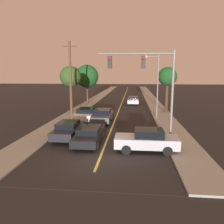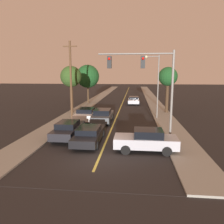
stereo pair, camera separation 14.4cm
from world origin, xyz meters
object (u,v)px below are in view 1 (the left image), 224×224
object	(u,v)px
car_far_oncoming	(133,100)
car_crossing_right	(147,140)
car_outer_lane_second	(86,114)
car_near_lane_front	(90,134)
tree_right_near	(167,77)
traffic_signal_mast	(149,77)
car_near_lane_second	(103,115)
streetlamp_right	(155,78)
car_outer_lane_front	(69,129)
tree_left_near	(87,76)
utility_pole_left	(71,79)
tree_left_far	(71,77)

from	to	relation	value
car_far_oncoming	car_crossing_right	distance (m)	24.14
car_outer_lane_second	car_crossing_right	distance (m)	11.51
car_near_lane_front	tree_right_near	bearing A→B (deg)	60.22
traffic_signal_mast	car_near_lane_front	bearing A→B (deg)	-175.97
car_near_lane_second	streetlamp_right	bearing A→B (deg)	24.44
tree_right_near	car_far_oncoming	bearing A→B (deg)	117.21
car_near_lane_second	car_near_lane_front	bearing A→B (deg)	-90.00
car_outer_lane_front	tree_right_near	xyz separation A→B (m)	(9.91, 12.73, 4.10)
car_near_lane_front	streetlamp_right	xyz separation A→B (m)	(5.83, 9.94, 4.12)
tree_left_near	car_crossing_right	bearing A→B (deg)	-68.94
car_outer_lane_front	traffic_signal_mast	distance (m)	7.90
car_far_oncoming	traffic_signal_mast	world-z (taller)	traffic_signal_mast
utility_pole_left	tree_right_near	bearing A→B (deg)	23.65
car_far_oncoming	car_crossing_right	xyz separation A→B (m)	(1.00, -24.11, 0.11)
car_outer_lane_front	utility_pole_left	bearing A→B (deg)	103.98
traffic_signal_mast	utility_pole_left	xyz separation A→B (m)	(-8.44, 8.30, -0.36)
car_near_lane_front	car_crossing_right	distance (m)	4.61
car_outer_lane_front	car_crossing_right	bearing A→B (deg)	-21.85
car_outer_lane_front	car_outer_lane_second	size ratio (longest dim) A/B	0.94
car_outer_lane_front	tree_left_far	world-z (taller)	tree_left_far
tree_right_near	car_outer_lane_second	bearing A→B (deg)	-150.09
streetlamp_right	tree_left_far	xyz separation A→B (m)	(-10.85, 2.49, 0.10)
traffic_signal_mast	tree_right_near	distance (m)	13.87
car_crossing_right	traffic_signal_mast	world-z (taller)	traffic_signal_mast
utility_pole_left	tree_left_near	bearing A→B (deg)	94.16
car_near_lane_front	car_crossing_right	xyz separation A→B (m)	(4.35, -1.50, 0.12)
car_near_lane_second	tree_left_far	world-z (taller)	tree_left_far
traffic_signal_mast	utility_pole_left	bearing A→B (deg)	135.49
car_crossing_right	streetlamp_right	size ratio (longest dim) A/B	0.60
car_near_lane_front	car_outer_lane_second	bearing A→B (deg)	104.02
car_near_lane_front	car_near_lane_second	bearing A→B (deg)	90.00
utility_pole_left	tree_right_near	distance (m)	12.87
car_crossing_right	tree_right_near	bearing A→B (deg)	-13.02
tree_left_far	tree_right_near	size ratio (longest dim) A/B	1.02
car_crossing_right	tree_left_near	world-z (taller)	tree_left_near
car_outer_lane_front	car_far_oncoming	bearing A→B (deg)	76.02
tree_right_near	car_near_lane_front	bearing A→B (deg)	-119.78
car_near_lane_front	car_near_lane_second	distance (m)	7.29
car_far_oncoming	tree_left_near	bearing A→B (deg)	0.35
car_outer_lane_front	car_crossing_right	size ratio (longest dim) A/B	1.10
car_outer_lane_front	tree_left_near	distance (m)	22.09
car_near_lane_second	utility_pole_left	distance (m)	5.71
car_outer_lane_front	car_crossing_right	xyz separation A→B (m)	(6.37, -2.55, 0.04)
car_near_lane_front	tree_left_near	size ratio (longest dim) A/B	0.76
traffic_signal_mast	utility_pole_left	distance (m)	11.85
traffic_signal_mast	car_outer_lane_second	bearing A→B (deg)	130.19
traffic_signal_mast	tree_left_far	distance (m)	15.43
car_near_lane_second	car_outer_lane_front	bearing A→B (deg)	-107.92
car_outer_lane_front	traffic_signal_mast	xyz separation A→B (m)	(6.56, -0.73, 4.34)
streetlamp_right	car_far_oncoming	bearing A→B (deg)	101.10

